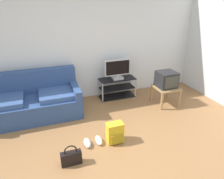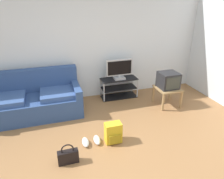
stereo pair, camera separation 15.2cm
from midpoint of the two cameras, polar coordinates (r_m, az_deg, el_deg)
The scene contains 10 objects.
ground_plane at distance 3.39m, azimuth -0.53°, elevation -19.35°, with size 9.00×9.80×0.02m, color olive.
wall_back at distance 4.95m, azimuth -10.23°, elevation 12.31°, with size 9.00×0.10×2.70m, color silver.
couch at distance 4.68m, azimuth -21.72°, elevation -3.04°, with size 1.92×0.90×0.91m.
tv_stand at distance 5.21m, azimuth 0.52°, elevation 0.51°, with size 0.89×0.38×0.49m.
flat_tv at distance 5.02m, azimuth 0.63°, elevation 5.47°, with size 0.64×0.22×0.48m.
side_table at distance 4.96m, azimuth 13.55°, elevation -0.00°, with size 0.52×0.52×0.42m.
crt_tv at distance 4.88m, azimuth 13.72°, elevation 2.69°, with size 0.41×0.40×0.36m.
backpack at distance 3.67m, azimuth -0.42°, elevation -11.72°, with size 0.28×0.25×0.36m.
handbag at distance 3.36m, azimuth -12.37°, elevation -17.61°, with size 0.31×0.11×0.34m.
sneakers_pair at distance 3.72m, azimuth -6.39°, elevation -13.89°, with size 0.32×0.26×0.09m.
Camera 1 is at (-0.88, -2.31, 2.32)m, focal length 33.64 mm.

